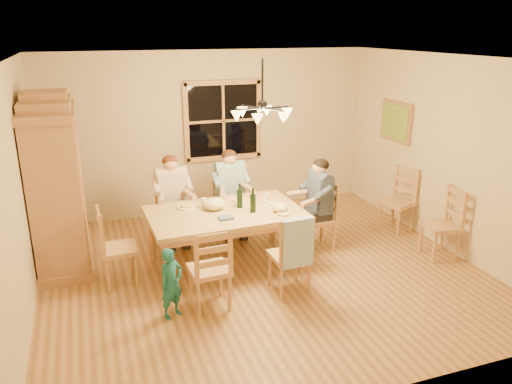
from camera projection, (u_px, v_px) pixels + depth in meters
name	position (u px, v px, depth m)	size (l,w,h in m)	color
floor	(262.00, 270.00, 6.55)	(5.50, 5.50, 0.00)	#8F5F34
ceiling	(263.00, 58.00, 5.70)	(5.50, 5.00, 0.02)	white
wall_back	(211.00, 133.00, 8.36)	(5.50, 0.02, 2.70)	#CDB591
wall_left	(17.00, 195.00, 5.26)	(0.02, 5.00, 2.70)	#CDB591
wall_right	(446.00, 154.00, 6.98)	(0.02, 5.00, 2.70)	#CDB591
window	(223.00, 121.00, 8.33)	(1.30, 0.06, 1.30)	black
painting	(396.00, 122.00, 7.97)	(0.06, 0.78, 0.64)	#91643F
chandelier	(262.00, 113.00, 5.89)	(0.77, 0.68, 0.71)	black
armoire	(57.00, 189.00, 6.43)	(0.66, 1.40, 2.30)	#91643F
dining_table	(225.00, 218.00, 6.52)	(2.03, 1.28, 0.76)	tan
chair_far_left	(174.00, 224.00, 7.29)	(0.46, 0.44, 0.99)	#B58250
chair_far_right	(231.00, 216.00, 7.59)	(0.46, 0.44, 0.99)	#B58250
chair_near_left	(210.00, 282.00, 5.64)	(0.46, 0.44, 0.99)	#B58250
chair_near_right	(289.00, 267.00, 5.98)	(0.46, 0.44, 0.99)	#B58250
chair_end_left	(120.00, 260.00, 6.16)	(0.44, 0.46, 0.99)	#B58250
chair_end_right	(317.00, 229.00, 7.11)	(0.44, 0.46, 0.99)	#B58250
adult_woman	(172.00, 189.00, 7.12)	(0.41, 0.43, 0.87)	#C7AE99
adult_plaid_man	(230.00, 182.00, 7.42)	(0.41, 0.43, 0.87)	teal
adult_slate_man	(319.00, 193.00, 6.94)	(0.43, 0.41, 0.87)	#3B455F
towel	(297.00, 243.00, 5.69)	(0.38, 0.10, 0.58)	#99AFD0
wine_bottle_a	(240.00, 196.00, 6.58)	(0.08, 0.08, 0.33)	black
wine_bottle_b	(253.00, 200.00, 6.41)	(0.08, 0.08, 0.33)	black
plate_woman	(187.00, 207.00, 6.62)	(0.26, 0.26, 0.02)	white
plate_plaid	(237.00, 201.00, 6.84)	(0.26, 0.26, 0.02)	white
plate_slate	(272.00, 205.00, 6.70)	(0.26, 0.26, 0.02)	white
wine_glass_a	(204.00, 203.00, 6.59)	(0.06, 0.06, 0.14)	silver
wine_glass_b	(266.00, 198.00, 6.78)	(0.06, 0.06, 0.14)	silver
cap	(280.00, 208.00, 6.46)	(0.20, 0.20, 0.11)	beige
napkin	(226.00, 218.00, 6.22)	(0.18, 0.14, 0.03)	#435D7C
cloth_bundle	(215.00, 204.00, 6.51)	(0.28, 0.22, 0.15)	#C8BD91
child	(171.00, 283.00, 5.40)	(0.29, 0.19, 0.80)	#196670
chair_spare_front	(439.00, 236.00, 6.86)	(0.47, 0.49, 0.99)	#B58250
chair_spare_back	(396.00, 212.00, 7.77)	(0.54, 0.55, 0.99)	#B58250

